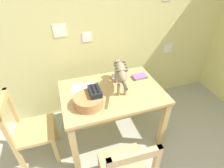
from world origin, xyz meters
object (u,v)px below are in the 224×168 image
object	(u,v)px
dining_table	(112,97)
saucer_bowl	(118,77)
magazine	(83,88)
toaster	(95,95)
book_stack	(140,76)
wicker_basket	(89,101)
coffee_mug	(118,73)
cat	(120,72)
wooden_chair_near	(31,130)

from	to	relation	value
dining_table	saucer_bowl	world-z (taller)	saucer_bowl
magazine	toaster	bearing A→B (deg)	-58.83
book_stack	wicker_basket	size ratio (longest dim) A/B	0.62
dining_table	magazine	xyz separation A→B (m)	(-0.32, 0.17, 0.10)
magazine	book_stack	distance (m)	0.75
dining_table	coffee_mug	size ratio (longest dim) A/B	8.49
dining_table	cat	distance (m)	0.34
cat	wooden_chair_near	xyz separation A→B (m)	(-1.09, -0.07, -0.52)
coffee_mug	cat	bearing A→B (deg)	-103.77
wicker_basket	saucer_bowl	bearing A→B (deg)	39.92
dining_table	wicker_basket	world-z (taller)	wicker_basket
saucer_bowl	cat	bearing A→B (deg)	-102.85
book_stack	wicker_basket	xyz separation A→B (m)	(-0.74, -0.32, 0.04)
dining_table	cat	xyz separation A→B (m)	(0.12, 0.05, 0.31)
cat	book_stack	world-z (taller)	cat
toaster	wooden_chair_near	bearing A→B (deg)	172.48
dining_table	magazine	world-z (taller)	magazine
wooden_chair_near	cat	bearing A→B (deg)	94.92
dining_table	wooden_chair_near	size ratio (longest dim) A/B	1.28
wooden_chair_near	saucer_bowl	bearing A→B (deg)	104.22
dining_table	toaster	bearing A→B (deg)	-151.86
dining_table	book_stack	size ratio (longest dim) A/B	6.16
coffee_mug	magazine	xyz separation A→B (m)	(-0.48, -0.07, -0.07)
magazine	book_stack	bearing A→B (deg)	14.37
coffee_mug	book_stack	xyz separation A→B (m)	(0.27, -0.08, -0.06)
wicker_basket	toaster	world-z (taller)	toaster
coffee_mug	wicker_basket	bearing A→B (deg)	-140.27
dining_table	coffee_mug	xyz separation A→B (m)	(0.16, 0.24, 0.17)
cat	book_stack	xyz separation A→B (m)	(0.32, 0.12, -0.20)
coffee_mug	wicker_basket	size ratio (longest dim) A/B	0.45
magazine	wicker_basket	world-z (taller)	wicker_basket
saucer_bowl	coffee_mug	distance (m)	0.06
book_stack	wooden_chair_near	distance (m)	1.46
coffee_mug	book_stack	world-z (taller)	coffee_mug
dining_table	magazine	bearing A→B (deg)	151.94
dining_table	wicker_basket	xyz separation A→B (m)	(-0.31, -0.16, 0.15)
coffee_mug	magazine	world-z (taller)	coffee_mug
dining_table	book_stack	xyz separation A→B (m)	(0.43, 0.16, 0.11)
dining_table	magazine	distance (m)	0.37
saucer_bowl	wooden_chair_near	world-z (taller)	wooden_chair_near
dining_table	coffee_mug	bearing A→B (deg)	55.36
cat	wicker_basket	size ratio (longest dim) A/B	2.12
magazine	dining_table	bearing A→B (deg)	-13.16
book_stack	wooden_chair_near	size ratio (longest dim) A/B	0.21
book_stack	toaster	xyz separation A→B (m)	(-0.67, -0.29, 0.07)
saucer_bowl	book_stack	bearing A→B (deg)	-15.51
dining_table	magazine	size ratio (longest dim) A/B	4.54
coffee_mug	toaster	xyz separation A→B (m)	(-0.40, -0.36, 0.01)
magazine	book_stack	world-z (taller)	book_stack
book_stack	toaster	size ratio (longest dim) A/B	0.96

